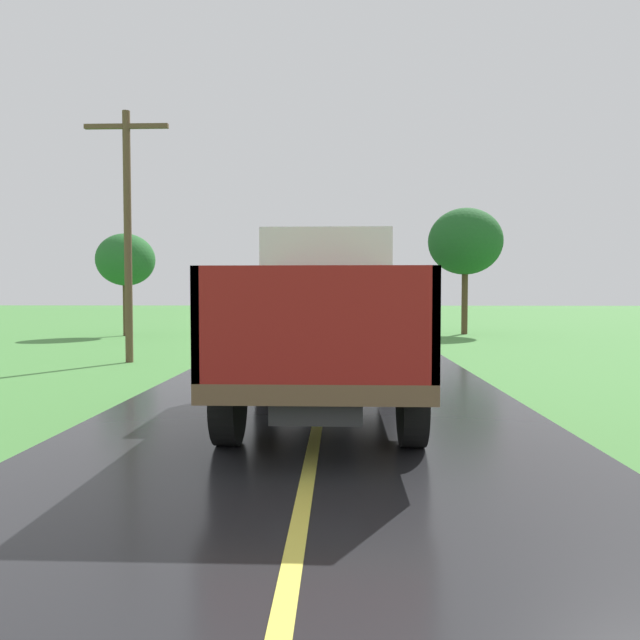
{
  "coord_description": "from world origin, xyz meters",
  "views": [
    {
      "loc": [
        0.31,
        3.65,
        1.81
      ],
      "look_at": [
        -0.03,
        13.16,
        1.4
      ],
      "focal_mm": 33.07,
      "sensor_mm": 36.0,
      "label": 1
    }
  ],
  "objects": [
    {
      "name": "banana_truck_near",
      "position": [
        0.06,
        12.79,
        1.47
      ],
      "size": [
        2.38,
        5.82,
        2.8
      ],
      "color": "#2D2D30",
      "rests_on": "road_surface"
    },
    {
      "name": "utility_pole_roadside",
      "position": [
        -5.34,
        19.13,
        3.63
      ],
      "size": [
        2.23,
        0.2,
        6.64
      ],
      "color": "brown",
      "rests_on": "ground"
    },
    {
      "name": "roadside_tree_near_left",
      "position": [
        5.97,
        30.79,
        4.21
      ],
      "size": [
        3.36,
        3.36,
        5.74
      ],
      "color": "#4C3823",
      "rests_on": "ground"
    },
    {
      "name": "roadside_tree_mid_right",
      "position": [
        -9.13,
        29.2,
        3.31
      ],
      "size": [
        2.53,
        2.53,
        4.48
      ],
      "color": "#4C3823",
      "rests_on": "ground"
    }
  ]
}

